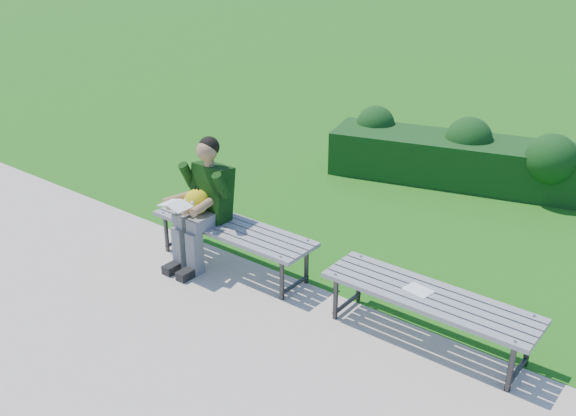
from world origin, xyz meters
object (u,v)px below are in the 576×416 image
at_px(bench_right, 429,300).
at_px(paper_sheet, 418,290).
at_px(hedge, 465,156).
at_px(seated_boy, 203,199).
at_px(bench_left, 233,231).

bearing_deg(bench_right, paper_sheet, 180.00).
distance_m(bench_right, paper_sheet, 0.12).
height_order(hedge, seated_boy, seated_boy).
xyz_separation_m(bench_left, paper_sheet, (2.03, 0.04, 0.06)).
bearing_deg(seated_boy, bench_left, 17.74).
xyz_separation_m(hedge, bench_right, (1.28, -3.63, 0.04)).
relative_size(bench_left, bench_right, 1.00).
bearing_deg(hedge, seated_boy, -106.94).
bearing_deg(bench_right, bench_left, -178.94).
bearing_deg(bench_left, seated_boy, -162.26).
distance_m(bench_left, bench_right, 2.13).
relative_size(hedge, bench_left, 2.00).
bearing_deg(bench_left, bench_right, 1.06).
distance_m(hedge, bench_left, 3.76).
relative_size(seated_boy, paper_sheet, 5.42).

